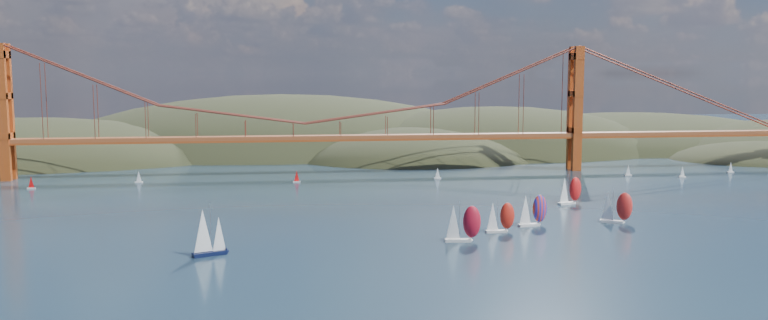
{
  "coord_description": "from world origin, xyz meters",
  "views": [
    {
      "loc": [
        -10.06,
        -138.83,
        43.03
      ],
      "look_at": [
        21.49,
        90.0,
        16.29
      ],
      "focal_mm": 35.0,
      "sensor_mm": 36.0,
      "label": 1
    }
  ],
  "objects_px": {
    "sloop_navy": "(208,233)",
    "racer_rwb": "(532,210)",
    "racer_1": "(500,217)",
    "racer_3": "(570,190)",
    "racer_0": "(462,223)",
    "racer_2": "(616,207)"
  },
  "relations": [
    {
      "from": "racer_3",
      "to": "racer_rwb",
      "type": "distance_m",
      "value": 40.71
    },
    {
      "from": "racer_1",
      "to": "racer_3",
      "type": "distance_m",
      "value": 53.54
    },
    {
      "from": "racer_2",
      "to": "racer_3",
      "type": "height_order",
      "value": "racer_2"
    },
    {
      "from": "sloop_navy",
      "to": "racer_rwb",
      "type": "xyz_separation_m",
      "value": [
        87.74,
        22.95,
        -0.8
      ]
    },
    {
      "from": "racer_1",
      "to": "sloop_navy",
      "type": "bearing_deg",
      "value": -171.01
    },
    {
      "from": "racer_rwb",
      "to": "racer_3",
      "type": "bearing_deg",
      "value": 43.34
    },
    {
      "from": "racer_1",
      "to": "racer_2",
      "type": "distance_m",
      "value": 37.77
    },
    {
      "from": "racer_0",
      "to": "racer_3",
      "type": "bearing_deg",
      "value": 51.43
    },
    {
      "from": "racer_1",
      "to": "racer_2",
      "type": "height_order",
      "value": "racer_2"
    },
    {
      "from": "racer_3",
      "to": "racer_rwb",
      "type": "height_order",
      "value": "racer_3"
    },
    {
      "from": "sloop_navy",
      "to": "racer_3",
      "type": "bearing_deg",
      "value": 2.98
    },
    {
      "from": "racer_0",
      "to": "racer_3",
      "type": "relative_size",
      "value": 1.05
    },
    {
      "from": "racer_1",
      "to": "racer_rwb",
      "type": "height_order",
      "value": "racer_rwb"
    },
    {
      "from": "racer_1",
      "to": "racer_3",
      "type": "bearing_deg",
      "value": 45.28
    },
    {
      "from": "sloop_navy",
      "to": "racer_1",
      "type": "xyz_separation_m",
      "value": [
        76.09,
        15.9,
        -1.18
      ]
    },
    {
      "from": "racer_0",
      "to": "racer_2",
      "type": "height_order",
      "value": "racer_0"
    },
    {
      "from": "racer_rwb",
      "to": "sloop_navy",
      "type": "bearing_deg",
      "value": -175.69
    },
    {
      "from": "sloop_navy",
      "to": "racer_0",
      "type": "distance_m",
      "value": 63.58
    },
    {
      "from": "racer_3",
      "to": "racer_rwb",
      "type": "relative_size",
      "value": 1.0
    },
    {
      "from": "racer_3",
      "to": "racer_rwb",
      "type": "bearing_deg",
      "value": -144.29
    },
    {
      "from": "racer_0",
      "to": "racer_rwb",
      "type": "height_order",
      "value": "racer_0"
    },
    {
      "from": "racer_3",
      "to": "sloop_navy",
      "type": "bearing_deg",
      "value": -171.48
    }
  ]
}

